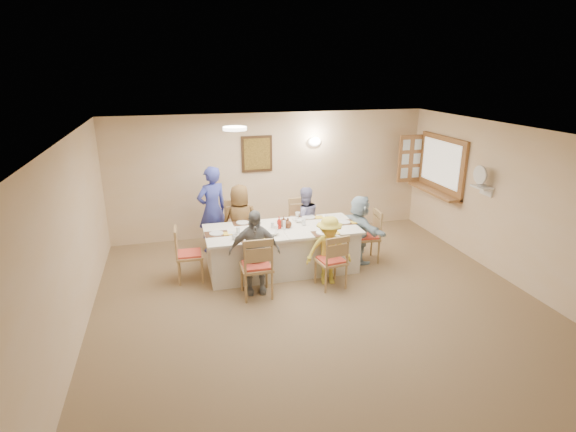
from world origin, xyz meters
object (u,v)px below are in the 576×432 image
object	(u,v)px
serving_hatch	(442,165)
chair_right_end	(366,236)
diner_right_end	(359,229)
chair_front_right	(331,260)
chair_front_left	(256,265)
dining_table	(282,249)
chair_back_left	(240,229)
diner_back_left	(240,222)
diner_back_right	(304,220)
condiment_ketchup	(279,223)
diner_front_left	(254,252)
caregiver	(212,210)
diner_front_right	(329,250)
chair_back_right	(302,225)
chair_left_end	(190,254)
desk_fan	(482,179)

from	to	relation	value
serving_hatch	chair_right_end	xyz separation A→B (m)	(-1.91, -0.76, -1.03)
diner_right_end	chair_front_right	bearing A→B (deg)	123.31
chair_front_right	chair_right_end	world-z (taller)	chair_right_end
chair_front_left	dining_table	bearing A→B (deg)	-126.66
chair_back_left	diner_right_end	world-z (taller)	diner_right_end
diner_right_end	diner_back_left	bearing A→B (deg)	60.42
dining_table	diner_back_right	world-z (taller)	diner_back_right
chair_front_left	condiment_ketchup	xyz separation A→B (m)	(0.55, 0.80, 0.36)
diner_front_left	diner_back_left	bearing A→B (deg)	96.30
chair_front_right	caregiver	bearing A→B (deg)	-58.04
chair_back_left	chair_right_end	world-z (taller)	chair_back_left
dining_table	serving_hatch	bearing A→B (deg)	12.47
diner_back_right	diner_front_right	distance (m)	1.36
dining_table	caregiver	bearing A→B (deg)	132.40
chair_back_left	chair_back_right	xyz separation A→B (m)	(1.20, 0.00, -0.03)
dining_table	chair_front_left	distance (m)	1.01
chair_right_end	diner_front_right	bearing A→B (deg)	-49.27
diner_back_right	chair_right_end	bearing A→B (deg)	140.07
diner_back_left	diner_right_end	world-z (taller)	diner_back_left
chair_front_left	diner_back_right	bearing A→B (deg)	-128.82
serving_hatch	diner_back_right	xyz separation A→B (m)	(-2.86, -0.08, -0.87)
diner_front_right	caregiver	world-z (taller)	caregiver
chair_back_right	chair_left_end	bearing A→B (deg)	-161.32
chair_left_end	diner_front_left	world-z (taller)	diner_front_left
chair_right_end	diner_front_right	xyz separation A→B (m)	(-0.95, -0.68, 0.10)
desk_fan	chair_back_left	bearing A→B (deg)	160.64
desk_fan	chair_back_right	bearing A→B (deg)	153.21
chair_back_right	chair_right_end	distance (m)	1.24
diner_front_left	chair_left_end	bearing A→B (deg)	150.70
chair_back_left	condiment_ketchup	size ratio (longest dim) A/B	4.98
chair_back_left	chair_left_end	size ratio (longest dim) A/B	1.12
chair_back_left	diner_back_left	distance (m)	0.21
desk_fan	chair_front_right	world-z (taller)	desk_fan
chair_back_right	caregiver	xyz separation A→B (m)	(-1.65, 0.35, 0.33)
chair_back_left	diner_front_left	world-z (taller)	diner_front_left
serving_hatch	chair_right_end	size ratio (longest dim) A/B	1.59
chair_back_left	diner_right_end	xyz separation A→B (m)	(2.02, -0.80, 0.10)
chair_back_left	diner_front_right	xyz separation A→B (m)	(1.20, -1.48, 0.05)
condiment_ketchup	caregiver	bearing A→B (deg)	130.92
chair_back_right	caregiver	size ratio (longest dim) A/B	0.60
diner_right_end	chair_front_left	bearing A→B (deg)	100.63
diner_front_left	desk_fan	bearing A→B (deg)	7.66
dining_table	chair_left_end	size ratio (longest dim) A/B	2.80
chair_back_right	diner_front_right	bearing A→B (deg)	-91.73
chair_front_right	diner_front_right	distance (m)	0.16
chair_right_end	chair_back_left	bearing A→B (deg)	-105.28
diner_back_left	chair_right_end	bearing A→B (deg)	164.27
serving_hatch	chair_front_left	distance (m)	4.46
diner_back_left	serving_hatch	bearing A→B (deg)	-176.99
dining_table	condiment_ketchup	size ratio (longest dim) A/B	12.45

